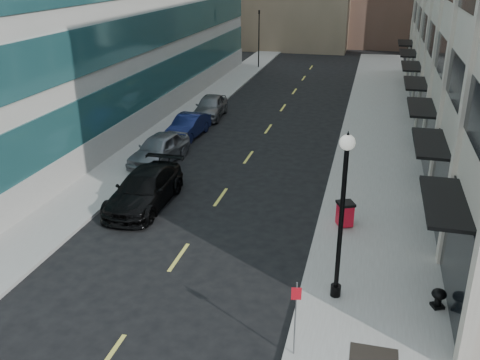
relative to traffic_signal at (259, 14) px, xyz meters
The scene contains 13 objects.
sidewalk_right 31.38m from the traffic_signal, 65.10° to the right, with size 5.00×80.00×0.15m, color gray.
sidewalk_left 28.58m from the traffic_signal, 92.05° to the right, with size 3.00×80.00×0.15m, color gray.
grate_far 46.43m from the traffic_signal, 73.49° to the right, with size 1.40×1.00×0.01m, color black.
road_centerline 32.00m from the traffic_signal, 79.94° to the right, with size 0.15×68.20×0.01m.
traffic_signal is the anchor object (origin of this frame).
car_black_pickup 36.20m from the traffic_signal, 86.37° to the right, with size 2.35×5.78×1.68m, color black.
car_silver_sedan 30.51m from the traffic_signal, 88.67° to the right, with size 1.97×4.90×1.67m, color gray.
car_blue_sedan 25.56m from the traffic_signal, 88.40° to the right, with size 1.56×4.48×1.48m, color #121945.
car_grey_sedan 20.66m from the traffic_signal, 88.00° to the right, with size 1.94×4.83×1.64m, color slate.
trash_bin 38.09m from the traffic_signal, 72.01° to the right, with size 0.91×0.91×1.12m.
lamppost 43.02m from the traffic_signal, 74.15° to the right, with size 0.49×0.49×5.94m.
sign_post 46.09m from the traffic_signal, 76.40° to the right, with size 0.29×0.09×2.46m.
urn_planter 44.17m from the traffic_signal, 69.87° to the right, with size 0.49×0.49×0.69m.
Camera 1 is at (6.85, -9.24, 10.86)m, focal length 40.00 mm.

